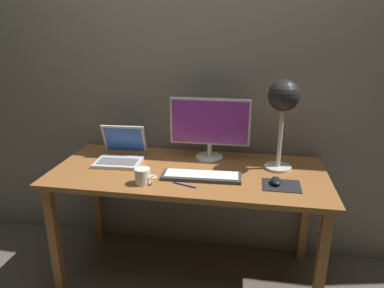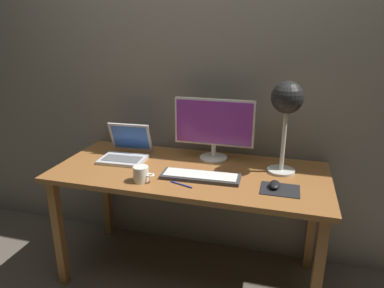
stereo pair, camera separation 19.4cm
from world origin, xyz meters
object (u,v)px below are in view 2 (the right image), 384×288
(keyboard_main, at_px, (200,176))
(pen, at_px, (181,184))
(monitor, at_px, (214,126))
(mouse, at_px, (275,185))
(desk_lamp, at_px, (287,104))
(coffee_mug, at_px, (141,174))
(laptop, at_px, (127,149))

(keyboard_main, distance_m, pen, 0.14)
(monitor, height_order, mouse, monitor)
(pen, bearing_deg, keyboard_main, 55.83)
(monitor, distance_m, desk_lamp, 0.47)
(desk_lamp, bearing_deg, keyboard_main, -153.29)
(monitor, height_order, pen, monitor)
(mouse, bearing_deg, keyboard_main, 177.86)
(monitor, bearing_deg, mouse, -39.23)
(mouse, bearing_deg, pen, -168.51)
(keyboard_main, height_order, coffee_mug, coffee_mug)
(coffee_mug, height_order, pen, coffee_mug)
(mouse, bearing_deg, desk_lamp, 84.04)
(desk_lamp, relative_size, mouse, 5.49)
(coffee_mug, xyz_separation_m, pen, (0.22, 0.01, -0.04))
(keyboard_main, bearing_deg, laptop, 160.61)
(mouse, height_order, pen, mouse)
(monitor, bearing_deg, pen, -101.03)
(keyboard_main, height_order, desk_lamp, desk_lamp)
(desk_lamp, distance_m, pen, 0.72)
(keyboard_main, relative_size, desk_lamp, 0.84)
(mouse, distance_m, pen, 0.49)
(desk_lamp, height_order, coffee_mug, desk_lamp)
(monitor, xyz_separation_m, mouse, (0.40, -0.33, -0.20))
(coffee_mug, bearing_deg, pen, 3.46)
(keyboard_main, distance_m, laptop, 0.57)
(pen, bearing_deg, monitor, 78.97)
(laptop, relative_size, pen, 2.09)
(mouse, bearing_deg, coffee_mug, -171.02)
(pen, bearing_deg, mouse, 11.49)
(keyboard_main, xyz_separation_m, laptop, (-0.54, 0.19, 0.05))
(desk_lamp, distance_m, mouse, 0.45)
(laptop, relative_size, desk_lamp, 0.55)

